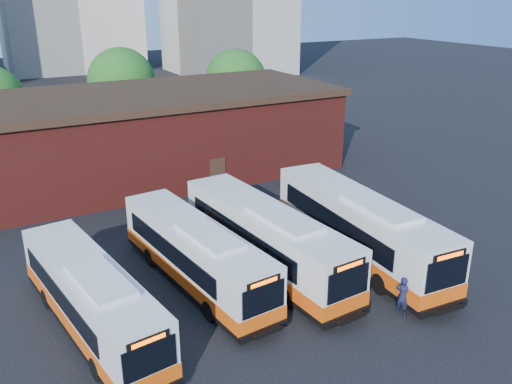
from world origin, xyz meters
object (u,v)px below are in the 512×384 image
bus_west (92,301)px  bus_east (359,230)px  transit_worker (403,296)px  bus_midwest (196,257)px  bus_mideast (266,241)px

bus_west → bus_east: (13.90, -0.03, 0.22)m
bus_east → transit_worker: bearing=-105.0°
bus_west → bus_midwest: 5.53m
bus_west → transit_worker: (12.19, -5.27, -0.49)m
bus_midwest → bus_east: bearing=-16.6°
bus_west → transit_worker: size_ratio=6.33×
bus_west → bus_east: bus_east is taller
bus_east → transit_worker: bus_east is taller
bus_east → bus_mideast: bearing=169.0°
bus_midwest → transit_worker: bearing=-50.9°
bus_west → bus_midwest: size_ratio=0.97×
bus_mideast → bus_east: size_ratio=0.97×
bus_west → bus_east: 13.90m
bus_west → bus_midwest: bus_midwest is taller
bus_midwest → bus_east: 8.74m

